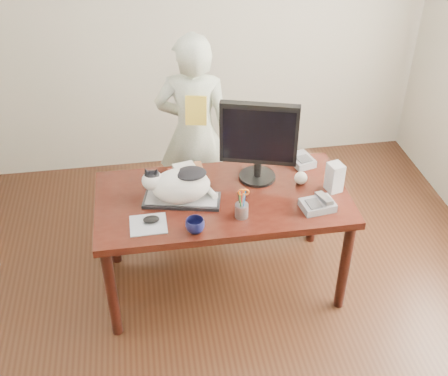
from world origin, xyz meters
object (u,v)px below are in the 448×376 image
speaker (335,177)px  book_stack (187,172)px  mouse (151,219)px  pen_cup (242,209)px  monitor (259,138)px  keyboard (182,200)px  person (194,133)px  desk (221,207)px  phone (318,204)px  calculator (301,160)px  cat (179,184)px  baseball (301,178)px  coffee_mug (195,226)px

speaker → book_stack: size_ratio=0.79×
mouse → book_stack: 0.52m
pen_cup → mouse: 0.54m
monitor → speaker: size_ratio=2.88×
pen_cup → book_stack: size_ratio=0.84×
keyboard → person: bearing=90.2°
speaker → person: size_ratio=0.13×
desk → monitor: (0.25, 0.07, 0.46)m
keyboard → mouse: (-0.20, -0.17, 0.01)m
desk → phone: (0.56, -0.29, 0.18)m
speaker → calculator: 0.36m
desk → phone: size_ratio=7.39×
pen_cup → phone: 0.48m
cat → monitor: (0.53, 0.17, 0.18)m
speaker → pen_cup: bearing=-178.4°
desk → phone: 0.66m
cat → book_stack: 0.30m
desk → monitor: monitor is taller
desk → calculator: bearing=19.8°
desk → speaker: 0.76m
cat → calculator: cat is taller
pen_cup → baseball: 0.53m
phone → baseball: size_ratio=2.59×
phone → calculator: phone is taller
calculator → keyboard: bearing=-175.2°
keyboard → cat: (-0.02, 0.00, 0.12)m
desk → calculator: (0.59, 0.21, 0.17)m
keyboard → coffee_mug: (0.05, -0.30, 0.03)m
baseball → person: bearing=130.6°
desk → pen_cup: size_ratio=7.84×
monitor → pen_cup: bearing=-98.4°
mouse → pen_cup: bearing=-3.6°
keyboard → pen_cup: 0.40m
book_stack → mouse: bearing=-127.2°
pen_cup → speaker: 0.66m
keyboard → mouse: 0.26m
keyboard → speaker: bearing=11.1°
calculator → speaker: bearing=-85.3°
mouse → baseball: baseball is taller
speaker → baseball: 0.22m
coffee_mug → baseball: 0.83m
cat → mouse: bearing=-123.9°
cat → monitor: size_ratio=0.85×
keyboard → coffee_mug: coffee_mug is taller
baseball → person: size_ratio=0.05×
keyboard → pen_cup: bearing=-18.2°
pen_cup → speaker: (0.63, 0.18, 0.04)m
phone → baseball: (-0.03, 0.28, 0.01)m
phone → keyboard: bearing=158.4°
cat → baseball: cat is taller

